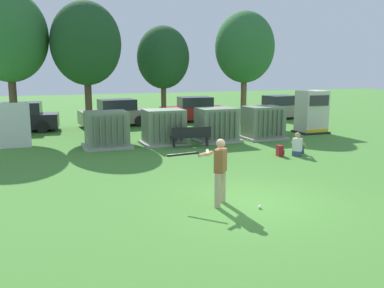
{
  "coord_description": "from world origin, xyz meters",
  "views": [
    {
      "loc": [
        -5.18,
        -9.36,
        3.52
      ],
      "look_at": [
        -0.33,
        3.5,
        1.0
      ],
      "focal_mm": 39.11,
      "sensor_mm": 36.0,
      "label": 1
    }
  ],
  "objects_px": {
    "seated_spectator": "(298,146)",
    "park_bench": "(191,135)",
    "batter": "(218,168)",
    "transformer_mid_east": "(217,125)",
    "sports_ball": "(260,207)",
    "transformer_mid_west": "(164,127)",
    "parked_car_rightmost": "(279,108)",
    "generator_enclosure": "(312,112)",
    "transformer_west": "(107,130)",
    "parked_car_left_of_center": "(115,114)",
    "transformer_east": "(263,123)",
    "parked_car_right_of_center": "(193,110)",
    "backpack": "(280,151)",
    "parked_car_leftmost": "(20,118)"
  },
  "relations": [
    {
      "from": "seated_spectator",
      "to": "park_bench",
      "type": "bearing_deg",
      "value": 136.6
    },
    {
      "from": "park_bench",
      "to": "batter",
      "type": "xyz_separation_m",
      "value": [
        -2.16,
        -7.75,
        0.44
      ]
    },
    {
      "from": "transformer_mid_east",
      "to": "sports_ball",
      "type": "xyz_separation_m",
      "value": [
        -2.97,
        -9.37,
        -0.74
      ]
    },
    {
      "from": "transformer_mid_west",
      "to": "parked_car_rightmost",
      "type": "bearing_deg",
      "value": 32.29
    },
    {
      "from": "generator_enclosure",
      "to": "parked_car_rightmost",
      "type": "bearing_deg",
      "value": 73.25
    },
    {
      "from": "transformer_west",
      "to": "generator_enclosure",
      "type": "distance_m",
      "value": 11.13
    },
    {
      "from": "transformer_mid_west",
      "to": "generator_enclosure",
      "type": "distance_m",
      "value": 8.52
    },
    {
      "from": "transformer_mid_west",
      "to": "generator_enclosure",
      "type": "relative_size",
      "value": 0.91
    },
    {
      "from": "transformer_mid_west",
      "to": "park_bench",
      "type": "bearing_deg",
      "value": -51.49
    },
    {
      "from": "transformer_west",
      "to": "parked_car_left_of_center",
      "type": "distance_m",
      "value": 7.1
    },
    {
      "from": "sports_ball",
      "to": "parked_car_rightmost",
      "type": "xyz_separation_m",
      "value": [
        10.73,
        16.12,
        0.71
      ]
    },
    {
      "from": "transformer_mid_east",
      "to": "generator_enclosure",
      "type": "bearing_deg",
      "value": 6.03
    },
    {
      "from": "transformer_west",
      "to": "transformer_east",
      "type": "xyz_separation_m",
      "value": [
        7.72,
        -0.37,
        0.0
      ]
    },
    {
      "from": "parked_car_right_of_center",
      "to": "transformer_east",
      "type": "bearing_deg",
      "value": -83.7
    },
    {
      "from": "park_bench",
      "to": "seated_spectator",
      "type": "relative_size",
      "value": 1.91
    },
    {
      "from": "transformer_west",
      "to": "backpack",
      "type": "distance_m",
      "value": 7.59
    },
    {
      "from": "park_bench",
      "to": "seated_spectator",
      "type": "xyz_separation_m",
      "value": [
        3.42,
        -3.23,
        -0.16
      ]
    },
    {
      "from": "transformer_west",
      "to": "park_bench",
      "type": "xyz_separation_m",
      "value": [
        3.54,
        -1.24,
        -0.25
      ]
    },
    {
      "from": "transformer_mid_west",
      "to": "backpack",
      "type": "distance_m",
      "value": 5.59
    },
    {
      "from": "transformer_mid_west",
      "to": "sports_ball",
      "type": "xyz_separation_m",
      "value": [
        -0.39,
        -9.58,
        -0.74
      ]
    },
    {
      "from": "transformer_mid_west",
      "to": "seated_spectator",
      "type": "height_order",
      "value": "transformer_mid_west"
    },
    {
      "from": "generator_enclosure",
      "to": "parked_car_right_of_center",
      "type": "bearing_deg",
      "value": 121.66
    },
    {
      "from": "transformer_mid_west",
      "to": "batter",
      "type": "relative_size",
      "value": 1.21
    },
    {
      "from": "seated_spectator",
      "to": "parked_car_right_of_center",
      "type": "height_order",
      "value": "parked_car_right_of_center"
    },
    {
      "from": "transformer_mid_west",
      "to": "parked_car_left_of_center",
      "type": "distance_m",
      "value": 7.06
    },
    {
      "from": "park_bench",
      "to": "parked_car_leftmost",
      "type": "bearing_deg",
      "value": 133.3
    },
    {
      "from": "transformer_west",
      "to": "seated_spectator",
      "type": "distance_m",
      "value": 8.28
    },
    {
      "from": "backpack",
      "to": "parked_car_leftmost",
      "type": "relative_size",
      "value": 0.1
    },
    {
      "from": "batter",
      "to": "parked_car_leftmost",
      "type": "xyz_separation_m",
      "value": [
        -5.14,
        15.5,
        -0.22
      ]
    },
    {
      "from": "seated_spectator",
      "to": "transformer_east",
      "type": "bearing_deg",
      "value": 79.52
    },
    {
      "from": "generator_enclosure",
      "to": "parked_car_left_of_center",
      "type": "bearing_deg",
      "value": 145.23
    },
    {
      "from": "parked_car_left_of_center",
      "to": "parked_car_rightmost",
      "type": "bearing_deg",
      "value": -2.3
    },
    {
      "from": "transformer_mid_east",
      "to": "batter",
      "type": "xyz_separation_m",
      "value": [
        -3.83,
        -8.7,
        0.19
      ]
    },
    {
      "from": "transformer_mid_west",
      "to": "parked_car_left_of_center",
      "type": "xyz_separation_m",
      "value": [
        -0.96,
        6.99,
        -0.04
      ]
    },
    {
      "from": "transformer_east",
      "to": "backpack",
      "type": "height_order",
      "value": "transformer_east"
    },
    {
      "from": "park_bench",
      "to": "batter",
      "type": "relative_size",
      "value": 1.06
    },
    {
      "from": "batter",
      "to": "generator_enclosure",
      "type": "bearing_deg",
      "value": 43.74
    },
    {
      "from": "transformer_mid_east",
      "to": "transformer_east",
      "type": "height_order",
      "value": "same"
    },
    {
      "from": "sports_ball",
      "to": "seated_spectator",
      "type": "bearing_deg",
      "value": 47.72
    },
    {
      "from": "transformer_mid_east",
      "to": "park_bench",
      "type": "bearing_deg",
      "value": -150.44
    },
    {
      "from": "parked_car_right_of_center",
      "to": "parked_car_rightmost",
      "type": "distance_m",
      "value": 6.13
    },
    {
      "from": "transformer_west",
      "to": "parked_car_rightmost",
      "type": "relative_size",
      "value": 0.48
    },
    {
      "from": "batter",
      "to": "parked_car_leftmost",
      "type": "bearing_deg",
      "value": 108.34
    },
    {
      "from": "transformer_east",
      "to": "parked_car_rightmost",
      "type": "xyz_separation_m",
      "value": [
        5.25,
        6.82,
        -0.04
      ]
    },
    {
      "from": "transformer_mid_west",
      "to": "parked_car_rightmost",
      "type": "relative_size",
      "value": 0.48
    },
    {
      "from": "transformer_west",
      "to": "generator_enclosure",
      "type": "height_order",
      "value": "generator_enclosure"
    },
    {
      "from": "generator_enclosure",
      "to": "parked_car_left_of_center",
      "type": "relative_size",
      "value": 0.53
    },
    {
      "from": "sports_ball",
      "to": "parked_car_right_of_center",
      "type": "distance_m",
      "value": 17.52
    },
    {
      "from": "transformer_east",
      "to": "parked_car_left_of_center",
      "type": "bearing_deg",
      "value": 129.78
    },
    {
      "from": "parked_car_rightmost",
      "to": "transformer_east",
      "type": "bearing_deg",
      "value": -127.57
    }
  ]
}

